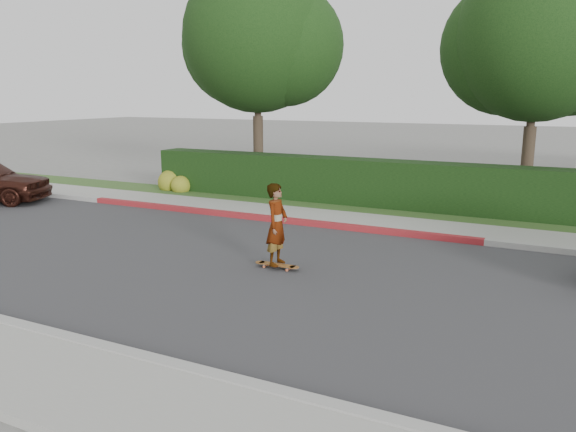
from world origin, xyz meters
name	(u,v)px	position (x,y,z in m)	size (l,w,h in m)	color
ground	(394,293)	(0.00, 0.00, 0.00)	(120.00, 120.00, 0.00)	slate
road	(394,293)	(0.00, 0.00, 0.01)	(60.00, 8.00, 0.01)	#2D2D30
curb_near	(295,399)	(0.00, -4.10, 0.07)	(60.00, 0.20, 0.15)	#9E9E99
curb_far	(441,237)	(0.00, 4.10, 0.07)	(60.00, 0.20, 0.15)	#9E9E99
curb_red_section	(260,218)	(-5.00, 4.10, 0.08)	(12.00, 0.21, 0.15)	maroon
sidewalk_far	(448,230)	(0.00, 5.00, 0.06)	(60.00, 1.60, 0.12)	gray
planting_strip	(459,218)	(0.00, 6.60, 0.05)	(60.00, 1.60, 0.10)	#2D4C1E
hedge	(365,183)	(-3.00, 7.20, 0.75)	(15.00, 1.00, 1.50)	black
flowering_shrub	(174,183)	(-10.01, 6.74, 0.33)	(1.40, 1.00, 0.90)	#2D4C19
tree_left	(259,42)	(-7.51, 8.69, 5.26)	(5.99, 5.21, 8.00)	#33261C
tree_center	(538,44)	(1.49, 9.19, 4.90)	(5.66, 4.84, 7.44)	#33261C
skateboard	(277,265)	(-2.51, 0.33, 0.08)	(0.96, 0.20, 0.09)	#E36B3E
skateboarder	(277,225)	(-2.51, 0.33, 0.92)	(0.60, 0.40, 1.65)	white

